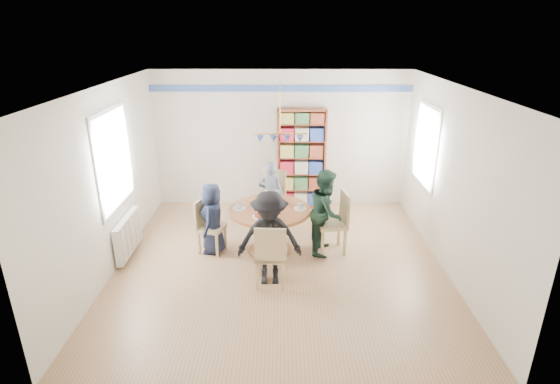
{
  "coord_description": "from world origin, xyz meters",
  "views": [
    {
      "loc": [
        0.04,
        -5.92,
        3.48
      ],
      "look_at": [
        0.0,
        0.4,
        1.05
      ],
      "focal_mm": 28.0,
      "sensor_mm": 36.0,
      "label": 1
    }
  ],
  "objects_px": {
    "chair_near": "(271,253)",
    "person_right": "(326,212)",
    "dining_table": "(270,220)",
    "chair_left": "(207,223)",
    "person_far": "(271,195)",
    "chair_right": "(337,219)",
    "radiator": "(128,235)",
    "bookshelf": "(301,160)",
    "person_near": "(270,238)",
    "chair_far": "(272,195)",
    "person_left": "(213,218)"
  },
  "relations": [
    {
      "from": "chair_left",
      "to": "chair_right",
      "type": "bearing_deg",
      "value": 0.5
    },
    {
      "from": "chair_near",
      "to": "chair_right",
      "type": "bearing_deg",
      "value": 46.2
    },
    {
      "from": "person_right",
      "to": "chair_left",
      "type": "bearing_deg",
      "value": 103.11
    },
    {
      "from": "chair_near",
      "to": "person_right",
      "type": "xyz_separation_m",
      "value": [
        0.86,
        1.07,
        0.16
      ]
    },
    {
      "from": "radiator",
      "to": "chair_far",
      "type": "bearing_deg",
      "value": 27.52
    },
    {
      "from": "radiator",
      "to": "chair_left",
      "type": "distance_m",
      "value": 1.26
    },
    {
      "from": "dining_table",
      "to": "chair_left",
      "type": "height_order",
      "value": "chair_left"
    },
    {
      "from": "chair_far",
      "to": "person_far",
      "type": "relative_size",
      "value": 0.82
    },
    {
      "from": "radiator",
      "to": "person_far",
      "type": "height_order",
      "value": "person_far"
    },
    {
      "from": "chair_left",
      "to": "person_right",
      "type": "height_order",
      "value": "person_right"
    },
    {
      "from": "radiator",
      "to": "person_left",
      "type": "bearing_deg",
      "value": 5.37
    },
    {
      "from": "dining_table",
      "to": "bookshelf",
      "type": "bearing_deg",
      "value": 73.27
    },
    {
      "from": "person_near",
      "to": "chair_far",
      "type": "bearing_deg",
      "value": 89.98
    },
    {
      "from": "chair_left",
      "to": "chair_near",
      "type": "height_order",
      "value": "chair_near"
    },
    {
      "from": "chair_left",
      "to": "person_left",
      "type": "relative_size",
      "value": 0.76
    },
    {
      "from": "person_left",
      "to": "person_far",
      "type": "bearing_deg",
      "value": 143.12
    },
    {
      "from": "dining_table",
      "to": "chair_left",
      "type": "bearing_deg",
      "value": 179.61
    },
    {
      "from": "person_near",
      "to": "bookshelf",
      "type": "distance_m",
      "value": 2.89
    },
    {
      "from": "person_left",
      "to": "bookshelf",
      "type": "bearing_deg",
      "value": 148.88
    },
    {
      "from": "person_far",
      "to": "bookshelf",
      "type": "height_order",
      "value": "bookshelf"
    },
    {
      "from": "radiator",
      "to": "person_right",
      "type": "height_order",
      "value": "person_right"
    },
    {
      "from": "dining_table",
      "to": "chair_near",
      "type": "height_order",
      "value": "chair_near"
    },
    {
      "from": "chair_right",
      "to": "radiator",
      "type": "bearing_deg",
      "value": -177.24
    },
    {
      "from": "chair_far",
      "to": "person_left",
      "type": "relative_size",
      "value": 0.88
    },
    {
      "from": "chair_left",
      "to": "person_far",
      "type": "distance_m",
      "value": 1.37
    },
    {
      "from": "chair_near",
      "to": "person_left",
      "type": "xyz_separation_m",
      "value": [
        -0.96,
        1.04,
        0.05
      ]
    },
    {
      "from": "chair_right",
      "to": "chair_near",
      "type": "distance_m",
      "value": 1.49
    },
    {
      "from": "person_left",
      "to": "person_right",
      "type": "bearing_deg",
      "value": 97.45
    },
    {
      "from": "chair_left",
      "to": "bookshelf",
      "type": "relative_size",
      "value": 0.45
    },
    {
      "from": "chair_far",
      "to": "person_left",
      "type": "distance_m",
      "value": 1.4
    },
    {
      "from": "chair_far",
      "to": "chair_right",
      "type": "bearing_deg",
      "value": -43.68
    },
    {
      "from": "dining_table",
      "to": "person_left",
      "type": "relative_size",
      "value": 1.11
    },
    {
      "from": "chair_far",
      "to": "radiator",
      "type": "bearing_deg",
      "value": -152.48
    },
    {
      "from": "person_left",
      "to": "person_far",
      "type": "height_order",
      "value": "person_far"
    },
    {
      "from": "person_right",
      "to": "person_far",
      "type": "height_order",
      "value": "person_right"
    },
    {
      "from": "chair_right",
      "to": "bookshelf",
      "type": "bearing_deg",
      "value": 105.06
    },
    {
      "from": "chair_near",
      "to": "bookshelf",
      "type": "relative_size",
      "value": 0.49
    },
    {
      "from": "person_right",
      "to": "bookshelf",
      "type": "height_order",
      "value": "bookshelf"
    },
    {
      "from": "chair_right",
      "to": "person_near",
      "type": "bearing_deg",
      "value": -138.2
    },
    {
      "from": "chair_left",
      "to": "bookshelf",
      "type": "xyz_separation_m",
      "value": [
        1.58,
        1.9,
        0.49
      ]
    },
    {
      "from": "chair_left",
      "to": "person_left",
      "type": "bearing_deg",
      "value": -9.78
    },
    {
      "from": "bookshelf",
      "to": "person_near",
      "type": "bearing_deg",
      "value": -100.99
    },
    {
      "from": "chair_right",
      "to": "chair_far",
      "type": "relative_size",
      "value": 0.99
    },
    {
      "from": "radiator",
      "to": "chair_far",
      "type": "relative_size",
      "value": 0.97
    },
    {
      "from": "radiator",
      "to": "bookshelf",
      "type": "relative_size",
      "value": 0.5
    },
    {
      "from": "chair_right",
      "to": "person_right",
      "type": "relative_size",
      "value": 0.73
    },
    {
      "from": "chair_near",
      "to": "person_right",
      "type": "relative_size",
      "value": 0.7
    },
    {
      "from": "chair_left",
      "to": "bookshelf",
      "type": "bearing_deg",
      "value": 50.2
    },
    {
      "from": "person_far",
      "to": "chair_right",
      "type": "bearing_deg",
      "value": 141.67
    },
    {
      "from": "radiator",
      "to": "dining_table",
      "type": "distance_m",
      "value": 2.27
    }
  ]
}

